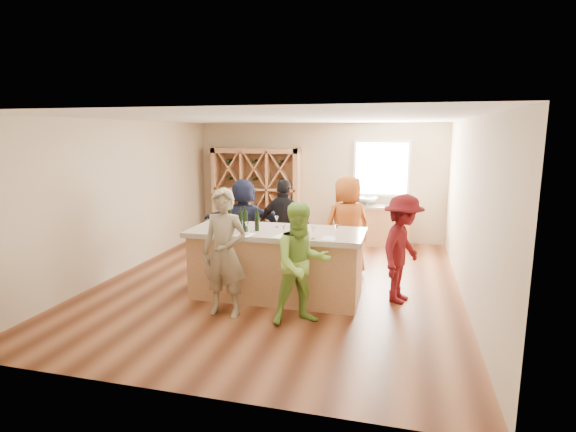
% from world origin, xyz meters
% --- Properties ---
extents(floor, '(6.00, 7.00, 0.10)m').
position_xyz_m(floor, '(0.00, 0.00, -0.05)').
color(floor, brown).
rests_on(floor, ground).
extents(ceiling, '(6.00, 7.00, 0.10)m').
position_xyz_m(ceiling, '(0.00, 0.00, 2.85)').
color(ceiling, white).
rests_on(ceiling, ground).
extents(wall_back, '(6.00, 0.10, 2.80)m').
position_xyz_m(wall_back, '(0.00, 3.55, 1.40)').
color(wall_back, tan).
rests_on(wall_back, ground).
extents(wall_front, '(6.00, 0.10, 2.80)m').
position_xyz_m(wall_front, '(0.00, -3.55, 1.40)').
color(wall_front, tan).
rests_on(wall_front, ground).
extents(wall_left, '(0.10, 7.00, 2.80)m').
position_xyz_m(wall_left, '(-3.05, 0.00, 1.40)').
color(wall_left, tan).
rests_on(wall_left, ground).
extents(wall_right, '(0.10, 7.00, 2.80)m').
position_xyz_m(wall_right, '(3.05, 0.00, 1.40)').
color(wall_right, tan).
rests_on(wall_right, ground).
extents(window_frame, '(1.30, 0.06, 1.30)m').
position_xyz_m(window_frame, '(1.50, 3.47, 1.75)').
color(window_frame, white).
rests_on(window_frame, wall_back).
extents(window_pane, '(1.18, 0.01, 1.18)m').
position_xyz_m(window_pane, '(1.50, 3.44, 1.75)').
color(window_pane, white).
rests_on(window_pane, wall_back).
extents(wine_rack, '(2.20, 0.45, 2.20)m').
position_xyz_m(wine_rack, '(-1.50, 3.27, 1.10)').
color(wine_rack, tan).
rests_on(wine_rack, floor).
extents(back_counter_base, '(1.60, 0.58, 0.86)m').
position_xyz_m(back_counter_base, '(1.40, 3.20, 0.43)').
color(back_counter_base, tan).
rests_on(back_counter_base, floor).
extents(back_counter_top, '(1.70, 0.62, 0.06)m').
position_xyz_m(back_counter_top, '(1.40, 3.20, 0.89)').
color(back_counter_top, '#ADA18F').
rests_on(back_counter_top, back_counter_base).
extents(sink, '(0.54, 0.54, 0.19)m').
position_xyz_m(sink, '(1.20, 3.20, 1.01)').
color(sink, silver).
rests_on(sink, back_counter_top).
extents(faucet, '(0.02, 0.02, 0.30)m').
position_xyz_m(faucet, '(1.20, 3.38, 1.07)').
color(faucet, silver).
rests_on(faucet, back_counter_top).
extents(tasting_counter_base, '(2.60, 1.00, 1.00)m').
position_xyz_m(tasting_counter_base, '(0.13, -0.63, 0.50)').
color(tasting_counter_base, tan).
rests_on(tasting_counter_base, floor).
extents(tasting_counter_top, '(2.72, 1.12, 0.08)m').
position_xyz_m(tasting_counter_top, '(0.13, -0.63, 1.04)').
color(tasting_counter_top, '#ADA18F').
rests_on(tasting_counter_top, tasting_counter_base).
extents(wine_bottle_a, '(0.08, 0.08, 0.30)m').
position_xyz_m(wine_bottle_a, '(-0.68, -0.81, 1.23)').
color(wine_bottle_a, black).
rests_on(wine_bottle_a, tasting_counter_top).
extents(wine_bottle_b, '(0.10, 0.10, 0.33)m').
position_xyz_m(wine_bottle_b, '(-0.54, -0.92, 1.25)').
color(wine_bottle_b, black).
rests_on(wine_bottle_b, tasting_counter_top).
extents(wine_bottle_c, '(0.09, 0.09, 0.28)m').
position_xyz_m(wine_bottle_c, '(-0.42, -0.76, 1.22)').
color(wine_bottle_c, black).
rests_on(wine_bottle_c, tasting_counter_top).
extents(wine_bottle_d, '(0.10, 0.10, 0.32)m').
position_xyz_m(wine_bottle_d, '(-0.29, -0.89, 1.24)').
color(wine_bottle_d, black).
rests_on(wine_bottle_d, tasting_counter_top).
extents(wine_bottle_e, '(0.07, 0.07, 0.28)m').
position_xyz_m(wine_bottle_e, '(-0.15, -0.76, 1.22)').
color(wine_bottle_e, black).
rests_on(wine_bottle_e, tasting_counter_top).
extents(wine_glass_a, '(0.09, 0.09, 0.20)m').
position_xyz_m(wine_glass_a, '(-0.21, -1.05, 1.18)').
color(wine_glass_a, white).
rests_on(wine_glass_a, tasting_counter_top).
extents(wine_glass_b, '(0.07, 0.07, 0.17)m').
position_xyz_m(wine_glass_b, '(0.36, -1.06, 1.16)').
color(wine_glass_b, white).
rests_on(wine_glass_b, tasting_counter_top).
extents(wine_glass_c, '(0.08, 0.08, 0.17)m').
position_xyz_m(wine_glass_c, '(0.79, -1.07, 1.17)').
color(wine_glass_c, white).
rests_on(wine_glass_c, tasting_counter_top).
extents(wine_glass_d, '(0.08, 0.08, 0.18)m').
position_xyz_m(wine_glass_d, '(0.63, -0.77, 1.17)').
color(wine_glass_d, white).
rests_on(wine_glass_d, tasting_counter_top).
extents(wine_glass_e, '(0.09, 0.09, 0.20)m').
position_xyz_m(wine_glass_e, '(1.10, -0.91, 1.18)').
color(wine_glass_e, white).
rests_on(wine_glass_e, tasting_counter_top).
extents(tasting_menu_a, '(0.25, 0.31, 0.00)m').
position_xyz_m(tasting_menu_a, '(-0.23, -1.07, 1.08)').
color(tasting_menu_a, white).
rests_on(tasting_menu_a, tasting_counter_top).
extents(tasting_menu_b, '(0.30, 0.37, 0.00)m').
position_xyz_m(tasting_menu_b, '(0.35, -1.02, 1.08)').
color(tasting_menu_b, white).
rests_on(tasting_menu_b, tasting_counter_top).
extents(tasting_menu_c, '(0.22, 0.29, 0.00)m').
position_xyz_m(tasting_menu_c, '(1.02, -0.98, 1.08)').
color(tasting_menu_c, white).
rests_on(tasting_menu_c, tasting_counter_top).
extents(person_near_left, '(0.69, 0.52, 1.82)m').
position_xyz_m(person_near_left, '(-0.38, -1.51, 0.91)').
color(person_near_left, gray).
rests_on(person_near_left, floor).
extents(person_near_right, '(0.92, 0.80, 1.67)m').
position_xyz_m(person_near_right, '(0.73, -1.52, 0.83)').
color(person_near_right, '#8CC64C').
rests_on(person_near_right, floor).
extents(person_server, '(0.83, 1.18, 1.67)m').
position_xyz_m(person_server, '(2.04, -0.36, 0.84)').
color(person_server, '#590F14').
rests_on(person_server, floor).
extents(person_far_mid, '(1.06, 0.62, 1.73)m').
position_xyz_m(person_far_mid, '(-0.11, 0.73, 0.86)').
color(person_far_mid, black).
rests_on(person_far_mid, floor).
extents(person_far_right, '(1.06, 0.96, 1.82)m').
position_xyz_m(person_far_right, '(1.06, 0.77, 0.91)').
color(person_far_right, '#994C19').
rests_on(person_far_right, floor).
extents(person_far_left, '(1.69, 0.93, 1.72)m').
position_xyz_m(person_far_left, '(-0.94, 0.82, 0.86)').
color(person_far_left, '#191E38').
rests_on(person_far_left, floor).
extents(wine_glass_f, '(0.07, 0.07, 0.18)m').
position_xyz_m(wine_glass_f, '(0.08, -0.43, 1.17)').
color(wine_glass_f, white).
rests_on(wine_glass_f, tasting_counter_top).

